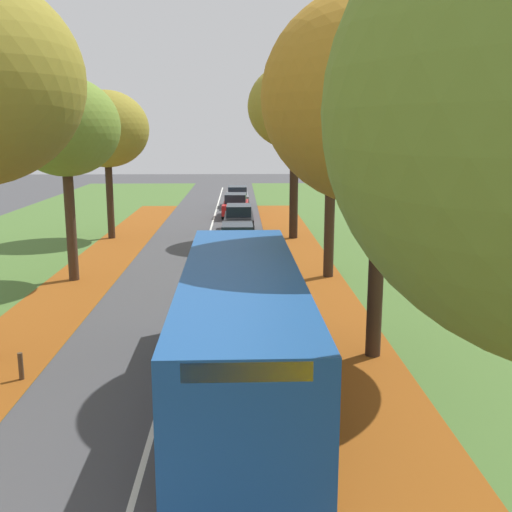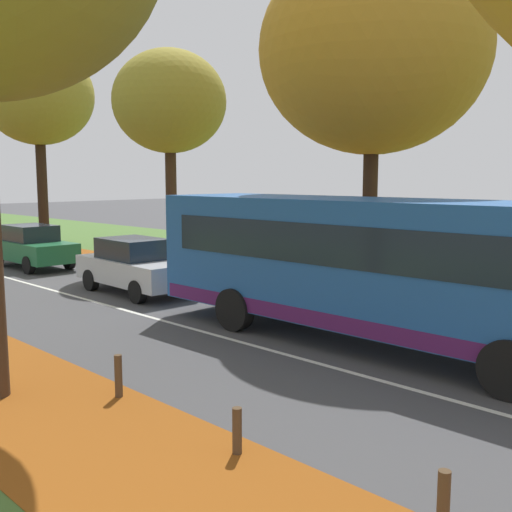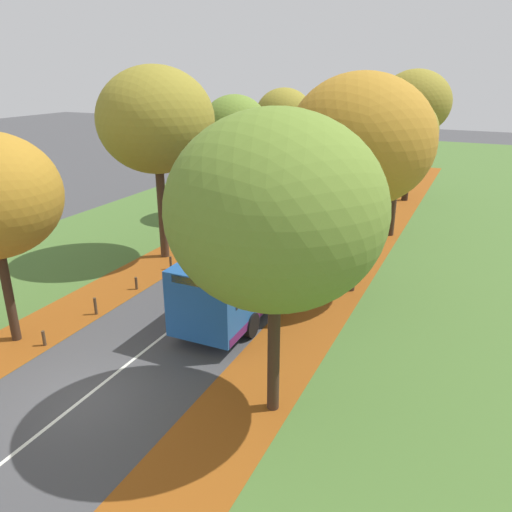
{
  "view_description": "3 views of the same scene",
  "coord_description": "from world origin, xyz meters",
  "views": [
    {
      "loc": [
        1.77,
        -3.82,
        5.91
      ],
      "look_at": [
        2.29,
        14.74,
        2.02
      ],
      "focal_mm": 42.0,
      "sensor_mm": 36.0,
      "label": 1
    },
    {
      "loc": [
        -8.44,
        2.08,
        3.42
      ],
      "look_at": [
        1.99,
        12.3,
        1.49
      ],
      "focal_mm": 42.0,
      "sensor_mm": 36.0,
      "label": 2
    },
    {
      "loc": [
        10.2,
        -9.41,
        9.52
      ],
      "look_at": [
        1.17,
        9.97,
        1.44
      ],
      "focal_mm": 35.0,
      "sensor_mm": 36.0,
      "label": 3
    }
  ],
  "objects": [
    {
      "name": "tree_right_mid",
      "position": [
        5.42,
        20.13,
        6.13
      ],
      "size": [
        4.19,
        4.19,
        8.06
      ],
      "color": "#382619",
      "rests_on": "ground"
    },
    {
      "name": "leaf_litter_left",
      "position": [
        -4.6,
        14.0,
        0.01
      ],
      "size": [
        2.8,
        60.0,
        0.0
      ],
      "primitive_type": "cube",
      "color": "#8C4714",
      "rests_on": "grass_verge_left"
    },
    {
      "name": "leaf_litter_right",
      "position": [
        4.6,
        14.0,
        0.01
      ],
      "size": [
        2.8,
        60.0,
        0.0
      ],
      "primitive_type": "cube",
      "color": "#8C4714",
      "rests_on": "grass_verge_right"
    },
    {
      "name": "car_green_following",
      "position": [
        1.67,
        23.89,
        0.81
      ],
      "size": [
        1.8,
        4.21,
        1.62
      ],
      "color": "#1E6038",
      "rests_on": "ground"
    },
    {
      "name": "car_red_fourth_in_line",
      "position": [
        1.5,
        37.72,
        0.81
      ],
      "size": [
        1.9,
        4.26,
        1.62
      ],
      "color": "#B21919",
      "rests_on": "ground"
    },
    {
      "name": "car_silver_lead",
      "position": [
        1.56,
        16.9,
        0.81
      ],
      "size": [
        1.91,
        4.26,
        1.62
      ],
      "color": "#B7BABF",
      "rests_on": "ground"
    },
    {
      "name": "grass_verge_right",
      "position": [
        9.2,
        20.0,
        0.0
      ],
      "size": [
        12.0,
        90.0,
        0.01
      ],
      "primitive_type": "cube",
      "color": "#476B2D",
      "rests_on": "ground"
    },
    {
      "name": "tree_right_near",
      "position": [
        5.32,
        11.25,
        6.71
      ],
      "size": [
        6.04,
        6.04,
        9.45
      ],
      "color": "#382619",
      "rests_on": "ground"
    },
    {
      "name": "bollard_sixth",
      "position": [
        -3.53,
        9.9,
        0.34
      ],
      "size": [
        0.12,
        0.12,
        0.68
      ],
      "primitive_type": "cylinder",
      "color": "#4C3823",
      "rests_on": "ground"
    },
    {
      "name": "tree_left_mid",
      "position": [
        -4.93,
        19.84,
        6.03
      ],
      "size": [
        4.24,
        4.24,
        7.98
      ],
      "color": "#422D1E",
      "rests_on": "ground"
    },
    {
      "name": "bus",
      "position": [
        1.8,
        8.73,
        1.7
      ],
      "size": [
        2.75,
        10.43,
        2.98
      ],
      "color": "#1E5199",
      "rests_on": "ground"
    },
    {
      "name": "car_grey_trailing",
      "position": [
        1.61,
        43.41,
        0.81
      ],
      "size": [
        1.83,
        4.22,
        1.62
      ],
      "color": "slate",
      "rests_on": "ground"
    },
    {
      "name": "road_centre_line",
      "position": [
        0.0,
        20.0,
        0.0
      ],
      "size": [
        0.12,
        80.0,
        0.01
      ],
      "primitive_type": "cube",
      "color": "silver",
      "rests_on": "ground"
    },
    {
      "name": "tree_right_far",
      "position": [
        4.78,
        29.2,
        7.15
      ],
      "size": [
        5.09,
        5.09,
        9.48
      ],
      "color": "black",
      "rests_on": "ground"
    },
    {
      "name": "tree_left_far",
      "position": [
        -5.4,
        29.44,
        5.98
      ],
      "size": [
        4.58,
        4.58,
        8.06
      ],
      "color": "#382619",
      "rests_on": "ground"
    },
    {
      "name": "car_black_third_in_line",
      "position": [
        1.73,
        31.22,
        0.81
      ],
      "size": [
        1.8,
        4.21,
        1.62
      ],
      "color": "black",
      "rests_on": "ground"
    }
  ]
}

